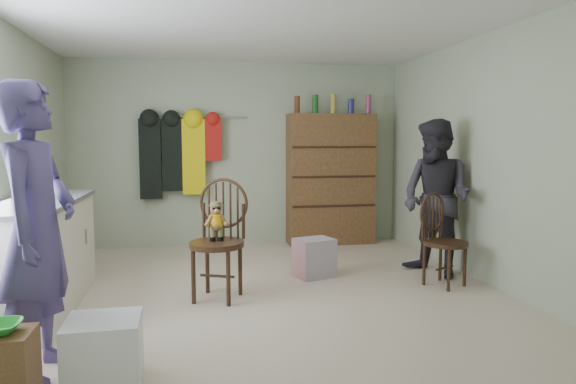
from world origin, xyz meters
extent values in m
plane|color=beige|center=(0.00, 0.00, 0.00)|extent=(5.00, 5.00, 0.00)
plane|color=#B3BD9E|center=(0.00, 2.50, 1.25)|extent=(4.50, 0.00, 4.50)
plane|color=#B3BD9E|center=(2.25, 0.00, 1.25)|extent=(0.00, 5.00, 5.00)
plane|color=white|center=(0.00, 0.00, 2.50)|extent=(5.00, 5.00, 0.00)
cube|color=silver|center=(-1.95, 0.00, 0.45)|extent=(0.60, 1.80, 0.90)
cube|color=slate|center=(-1.95, 0.00, 0.92)|extent=(0.64, 1.86, 0.04)
cylinder|color=#99999E|center=(-1.64, -0.45, 0.54)|extent=(0.02, 0.02, 0.14)
cylinder|color=#99999E|center=(-1.64, 0.45, 0.54)|extent=(0.02, 0.02, 0.14)
cube|color=brown|center=(-1.64, -1.82, 0.23)|extent=(0.32, 0.28, 0.46)
cube|color=white|center=(-1.18, -1.52, 0.20)|extent=(0.43, 0.41, 0.40)
cylinder|color=#3C2415|center=(-0.44, 0.00, 0.51)|extent=(0.64, 0.64, 0.05)
cylinder|color=#3C2415|center=(-0.65, -0.08, 0.24)|extent=(0.04, 0.04, 0.49)
cylinder|color=#3C2415|center=(-0.36, -0.21, 0.24)|extent=(0.04, 0.04, 0.49)
cylinder|color=#3C2415|center=(-0.52, 0.23, 0.24)|extent=(0.04, 0.04, 0.49)
cylinder|color=#3C2415|center=(-0.22, 0.10, 0.24)|extent=(0.04, 0.04, 0.49)
torus|color=#3C2415|center=(-0.36, 0.18, 0.86)|extent=(0.45, 0.21, 0.47)
cylinder|color=#3C2415|center=(-0.55, 0.25, 0.70)|extent=(0.03, 0.03, 0.32)
cylinder|color=#3C2415|center=(-0.19, 0.10, 0.70)|extent=(0.03, 0.03, 0.32)
cylinder|color=#FDB510|center=(-0.44, 0.02, 0.73)|extent=(0.11, 0.11, 0.11)
cylinder|color=#475128|center=(-0.44, 0.02, 0.62)|extent=(0.07, 0.07, 0.17)
sphere|color=#9E7042|center=(-0.44, 0.02, 0.83)|extent=(0.10, 0.10, 0.10)
cylinder|color=#475128|center=(-0.44, 0.02, 0.88)|extent=(0.09, 0.09, 0.03)
cube|color=black|center=(-0.44, -0.02, 0.84)|extent=(0.07, 0.01, 0.02)
cylinder|color=#3C2415|center=(1.80, 0.02, 0.43)|extent=(0.55, 0.55, 0.04)
cylinder|color=#3C2415|center=(1.75, -0.16, 0.20)|extent=(0.03, 0.03, 0.41)
cylinder|color=#3C2415|center=(1.98, -0.03, 0.20)|extent=(0.03, 0.03, 0.41)
cylinder|color=#3C2415|center=(1.61, 0.09, 0.20)|extent=(0.03, 0.03, 0.41)
cylinder|color=#3C2415|center=(1.85, 0.22, 0.20)|extent=(0.03, 0.03, 0.41)
torus|color=#3C2415|center=(1.72, 0.17, 0.72)|extent=(0.36, 0.21, 0.40)
cylinder|color=#3C2415|center=(1.58, 0.08, 0.59)|extent=(0.03, 0.03, 0.27)
cylinder|color=#3C2415|center=(1.87, 0.24, 0.59)|extent=(0.03, 0.03, 0.27)
cube|color=#E57279|center=(0.61, 0.60, 0.20)|extent=(0.46, 0.40, 0.41)
imported|color=#50437B|center=(-1.58, -1.27, 0.90)|extent=(0.52, 0.71, 1.80)
imported|color=#2D2B33|center=(1.88, 0.41, 0.83)|extent=(0.91, 1.00, 1.67)
cube|color=brown|center=(1.25, 2.30, 0.90)|extent=(1.20, 0.38, 1.80)
cube|color=#3C2415|center=(1.25, 2.11, 0.55)|extent=(1.16, 0.02, 0.03)
cube|color=#3C2415|center=(1.25, 2.11, 0.95)|extent=(1.16, 0.02, 0.03)
cube|color=#3C2415|center=(1.25, 2.11, 1.35)|extent=(1.16, 0.02, 0.03)
cylinder|color=#592D14|center=(0.75, 2.20, 1.91)|extent=(0.07, 0.07, 0.23)
cylinder|color=#19591E|center=(1.00, 2.20, 1.92)|extent=(0.08, 0.08, 0.25)
cylinder|color=#A59933|center=(1.25, 2.20, 1.93)|extent=(0.08, 0.08, 0.26)
cylinder|color=navy|center=(1.50, 2.20, 1.90)|extent=(0.09, 0.09, 0.20)
cylinder|color=#8C3F59|center=(1.75, 2.20, 1.93)|extent=(0.07, 0.07, 0.26)
cylinder|color=#99999E|center=(-0.40, 2.44, 1.75)|extent=(1.00, 0.02, 0.02)
cube|color=black|center=(-1.18, 2.38, 1.19)|extent=(0.28, 0.10, 1.05)
cube|color=black|center=(-0.90, 2.38, 1.25)|extent=(0.26, 0.10, 0.95)
cube|color=yellow|center=(-0.62, 2.38, 1.22)|extent=(0.30, 0.10, 1.00)
cube|color=red|center=(-0.36, 2.38, 1.44)|extent=(0.22, 0.10, 0.55)
camera|label=1|loc=(-0.65, -4.58, 1.44)|focal=32.00mm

